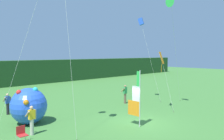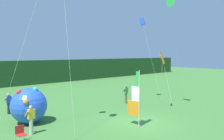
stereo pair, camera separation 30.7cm
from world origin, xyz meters
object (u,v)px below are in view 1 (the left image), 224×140
at_px(inflatable_balloon, 29,106).
at_px(kite_orange_diamond_2, 162,59).
at_px(folding_chair, 22,133).
at_px(person_near_banner, 32,119).
at_px(kite_green_delta_1, 171,2).
at_px(person_far_left, 125,94).
at_px(banner_flag, 136,99).
at_px(person_mid_field, 8,103).
at_px(kite_blue_box_4, 141,22).

distance_m(inflatable_balloon, kite_orange_diamond_2, 10.91).
bearing_deg(folding_chair, inflatable_balloon, 59.68).
distance_m(person_near_banner, kite_green_delta_1, 14.08).
bearing_deg(person_far_left, person_near_banner, -168.47).
bearing_deg(kite_orange_diamond_2, banner_flag, -164.19).
distance_m(person_mid_field, kite_orange_diamond_2, 12.76).
distance_m(person_near_banner, folding_chair, 1.29).
xyz_separation_m(person_near_banner, kite_green_delta_1, (11.34, -2.02, 8.09)).
height_order(banner_flag, folding_chair, banner_flag).
relative_size(person_near_banner, kite_blue_box_4, 0.21).
xyz_separation_m(person_near_banner, folding_chair, (-0.93, -0.80, -0.40)).
bearing_deg(person_mid_field, kite_green_delta_1, -35.79).
distance_m(banner_flag, inflatable_balloon, 7.20).
height_order(kite_green_delta_1, kite_blue_box_4, kite_green_delta_1).
bearing_deg(inflatable_balloon, person_near_banner, -110.56).
bearing_deg(kite_blue_box_4, person_mid_field, 162.13).
bearing_deg(kite_blue_box_4, banner_flag, -142.85).
distance_m(inflatable_balloon, folding_chair, 3.56).
height_order(person_near_banner, inflatable_balloon, inflatable_balloon).
bearing_deg(folding_chair, person_near_banner, 40.58).
height_order(person_near_banner, kite_blue_box_4, kite_blue_box_4).
bearing_deg(person_mid_field, person_far_left, -20.63).
height_order(person_mid_field, kite_green_delta_1, kite_green_delta_1).
height_order(inflatable_balloon, folding_chair, inflatable_balloon).
relative_size(kite_green_delta_1, kite_orange_diamond_2, 1.95).
xyz_separation_m(person_near_banner, kite_blue_box_4, (12.28, 1.92, 6.90)).
xyz_separation_m(banner_flag, person_near_banner, (-5.64, 3.11, -0.84)).
distance_m(person_mid_field, inflatable_balloon, 3.46).
bearing_deg(person_far_left, kite_blue_box_4, -4.41).
height_order(banner_flag, inflatable_balloon, banner_flag).
bearing_deg(person_far_left, inflatable_balloon, 179.18).
height_order(inflatable_balloon, kite_blue_box_4, kite_blue_box_4).
height_order(person_far_left, folding_chair, person_far_left).
height_order(person_mid_field, person_far_left, person_far_left).
relative_size(folding_chair, kite_orange_diamond_2, 0.18).
xyz_separation_m(person_near_banner, person_far_left, (10.19, 2.08, 0.03)).
height_order(person_mid_field, folding_chair, person_mid_field).
distance_m(person_mid_field, folding_chair, 6.66).
bearing_deg(person_near_banner, kite_green_delta_1, -10.10).
bearing_deg(person_near_banner, kite_blue_box_4, 8.88).
bearing_deg(kite_green_delta_1, kite_orange_diamond_2, 159.72).
height_order(banner_flag, kite_blue_box_4, kite_blue_box_4).
xyz_separation_m(banner_flag, person_far_left, (4.55, 5.19, -0.82)).
xyz_separation_m(person_mid_field, kite_blue_box_4, (11.59, -3.74, 6.93)).
relative_size(person_far_left, folding_chair, 1.97).
height_order(inflatable_balloon, kite_green_delta_1, kite_green_delta_1).
xyz_separation_m(folding_chair, kite_orange_diamond_2, (11.48, -0.93, 3.73)).
bearing_deg(banner_flag, folding_chair, 160.57).
bearing_deg(person_far_left, kite_green_delta_1, -74.33).
bearing_deg(kite_orange_diamond_2, person_far_left, 95.28).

